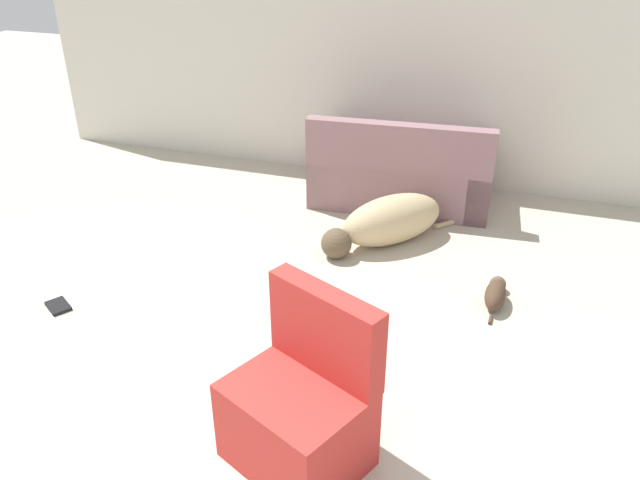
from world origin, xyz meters
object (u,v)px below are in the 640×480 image
object	(u,v)px
dog	(387,222)
book_black	(58,306)
side_chair	(302,409)
couch	(401,174)
cat	(496,293)

from	to	relation	value
dog	book_black	distance (m)	2.58
book_black	side_chair	bearing A→B (deg)	-19.00
dog	book_black	xyz separation A→B (m)	(-1.98, -1.65, -0.19)
side_chair	dog	bearing A→B (deg)	117.13
dog	book_black	bearing A→B (deg)	-7.37
book_black	side_chair	world-z (taller)	side_chair
couch	dog	size ratio (longest dim) A/B	1.54
dog	side_chair	xyz separation A→B (m)	(0.10, -2.37, 0.12)
dog	side_chair	size ratio (longest dim) A/B	1.19
book_black	side_chair	distance (m)	2.22
cat	side_chair	size ratio (longest dim) A/B	0.55
dog	cat	bearing A→B (deg)	98.54
couch	dog	distance (m)	0.85
cat	book_black	size ratio (longest dim) A/B	2.18
couch	book_black	world-z (taller)	couch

